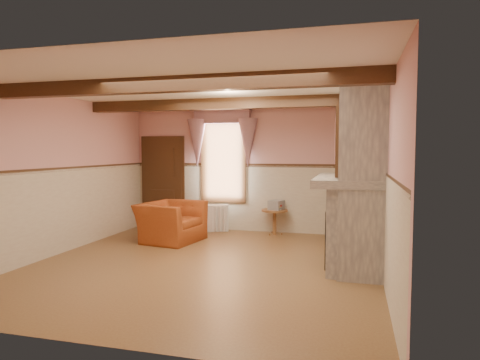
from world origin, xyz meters
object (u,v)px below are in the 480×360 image
(bowl, at_px, (350,174))
(oil_lamp, at_px, (350,167))
(side_table, at_px, (275,222))
(mantel_clock, at_px, (350,169))
(armchair, at_px, (171,222))
(radiator, at_px, (213,218))

(bowl, bearing_deg, oil_lamp, -90.00)
(side_table, relative_size, bowl, 1.86)
(mantel_clock, bearing_deg, armchair, 176.20)
(side_table, height_order, radiator, radiator)
(oil_lamp, bearing_deg, mantel_clock, 90.00)
(radiator, height_order, oil_lamp, oil_lamp)
(bowl, relative_size, oil_lamp, 1.10)
(side_table, distance_m, bowl, 2.74)
(radiator, bearing_deg, side_table, -24.13)
(side_table, bearing_deg, oil_lamp, -49.94)
(armchair, distance_m, radiator, 1.31)
(side_table, bearing_deg, radiator, 180.00)
(side_table, xyz_separation_m, oil_lamp, (1.59, -1.89, 1.29))
(armchair, xyz_separation_m, bowl, (3.49, -0.67, 1.06))
(mantel_clock, bearing_deg, oil_lamp, -90.00)
(armchair, relative_size, side_table, 2.11)
(radiator, bearing_deg, oil_lamp, -56.23)
(armchair, relative_size, bowl, 3.94)
(armchair, xyz_separation_m, oil_lamp, (3.49, -0.67, 1.17))
(side_table, xyz_separation_m, mantel_clock, (1.59, -1.45, 1.25))
(armchair, height_order, radiator, armchair)
(bowl, bearing_deg, side_table, 130.16)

